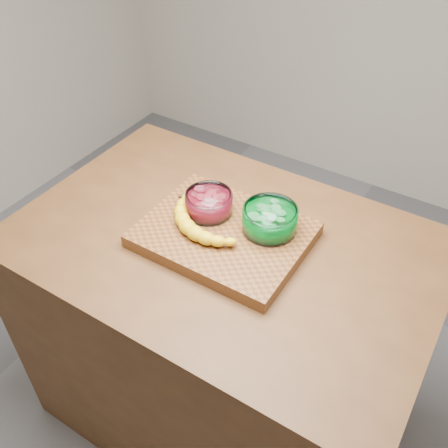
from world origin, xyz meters
The scene contains 6 objects.
ground centered at (0.00, 0.00, 0.00)m, with size 3.50×3.50×0.00m, color #5D5D62.
counter centered at (0.00, 0.00, 0.45)m, with size 1.20×0.80×0.90m, color #513018.
cutting_board centered at (0.00, 0.00, 0.92)m, with size 0.45×0.35×0.04m, color brown.
bowl_red centered at (-0.08, 0.04, 0.97)m, with size 0.14×0.14×0.06m.
bowl_green centered at (0.11, 0.07, 0.97)m, with size 0.15×0.15×0.07m.
banana centered at (-0.05, -0.02, 0.96)m, with size 0.28×0.18×0.04m, color gold, non-canonical shape.
Camera 1 is at (0.55, -0.88, 1.86)m, focal length 40.00 mm.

